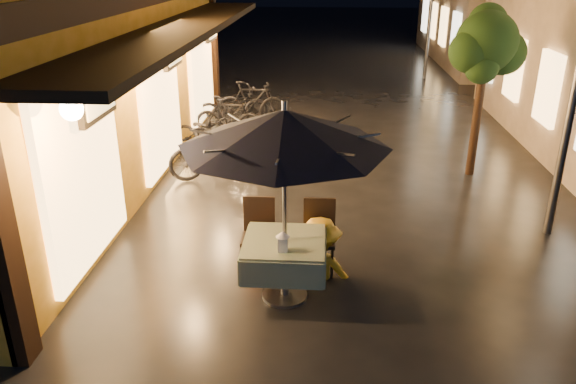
# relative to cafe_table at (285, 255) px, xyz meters

# --- Properties ---
(ground) EXTENTS (90.00, 90.00, 0.00)m
(ground) POSITION_rel_cafe_table_xyz_m (0.87, 0.02, -0.59)
(ground) COLOR black
(ground) RESTS_ON ground
(street_tree) EXTENTS (1.43, 1.20, 3.15)m
(street_tree) POSITION_rel_cafe_table_xyz_m (3.28, 4.53, 1.83)
(street_tree) COLOR black
(street_tree) RESTS_ON ground
(cafe_table) EXTENTS (0.99, 0.99, 0.78)m
(cafe_table) POSITION_rel_cafe_table_xyz_m (0.00, 0.00, 0.00)
(cafe_table) COLOR #59595E
(cafe_table) RESTS_ON ground
(patio_umbrella) EXTENTS (2.39, 2.39, 2.46)m
(patio_umbrella) POSITION_rel_cafe_table_xyz_m (0.00, 0.00, 1.56)
(patio_umbrella) COLOR #59595E
(patio_umbrella) RESTS_ON ground
(cafe_chair_left) EXTENTS (0.42, 0.42, 0.97)m
(cafe_chair_left) POSITION_rel_cafe_table_xyz_m (-0.40, 0.74, -0.05)
(cafe_chair_left) COLOR black
(cafe_chair_left) RESTS_ON ground
(cafe_chair_right) EXTENTS (0.42, 0.42, 0.97)m
(cafe_chair_right) POSITION_rel_cafe_table_xyz_m (0.40, 0.74, -0.05)
(cafe_chair_right) COLOR black
(cafe_chair_right) RESTS_ON ground
(table_lantern) EXTENTS (0.16, 0.16, 0.25)m
(table_lantern) POSITION_rel_cafe_table_xyz_m (0.00, -0.26, 0.33)
(table_lantern) COLOR white
(table_lantern) RESTS_ON cafe_table
(person_orange) EXTENTS (0.79, 0.70, 1.36)m
(person_orange) POSITION_rel_cafe_table_xyz_m (-0.37, 0.58, 0.09)
(person_orange) COLOR #C44923
(person_orange) RESTS_ON ground
(person_yellow) EXTENTS (1.03, 0.63, 1.56)m
(person_yellow) POSITION_rel_cafe_table_xyz_m (0.41, 0.57, 0.19)
(person_yellow) COLOR yellow
(person_yellow) RESTS_ON ground
(bicycle_0) EXTENTS (1.92, 1.27, 0.95)m
(bicycle_0) POSITION_rel_cafe_table_xyz_m (-1.29, 4.05, -0.11)
(bicycle_0) COLOR #232329
(bicycle_0) RESTS_ON ground
(bicycle_1) EXTENTS (1.75, 1.07, 1.02)m
(bicycle_1) POSITION_rel_cafe_table_xyz_m (-1.63, 3.95, -0.08)
(bicycle_1) COLOR black
(bicycle_1) RESTS_ON ground
(bicycle_2) EXTENTS (1.94, 1.32, 0.96)m
(bicycle_2) POSITION_rel_cafe_table_xyz_m (-1.93, 5.18, -0.11)
(bicycle_2) COLOR black
(bicycle_2) RESTS_ON ground
(bicycle_3) EXTENTS (1.69, 0.69, 0.98)m
(bicycle_3) POSITION_rel_cafe_table_xyz_m (-1.76, 6.53, -0.10)
(bicycle_3) COLOR black
(bicycle_3) RESTS_ON ground
(bicycle_4) EXTENTS (1.96, 1.37, 0.98)m
(bicycle_4) POSITION_rel_cafe_table_xyz_m (-1.86, 7.61, -0.10)
(bicycle_4) COLOR black
(bicycle_4) RESTS_ON ground
(bicycle_5) EXTENTS (1.78, 0.51, 1.07)m
(bicycle_5) POSITION_rel_cafe_table_xyz_m (-1.40, 7.83, -0.05)
(bicycle_5) COLOR black
(bicycle_5) RESTS_ON ground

